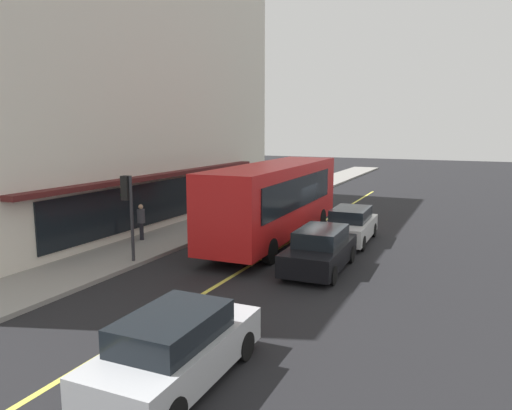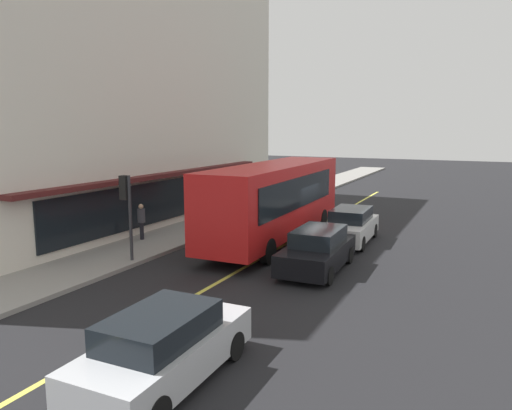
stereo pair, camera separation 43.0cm
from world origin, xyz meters
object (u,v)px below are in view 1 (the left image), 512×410
object	(u,v)px
car_white	(350,225)
pedestrian_near_storefront	(256,193)
bus	(276,198)
car_black	(320,250)
pedestrian_waiting	(141,219)
pedestrian_mid_block	(263,190)
car_silver	(176,348)
traffic_light	(128,198)

from	to	relation	value
car_white	pedestrian_near_storefront	bearing A→B (deg)	54.30
bus	car_black	size ratio (longest dim) A/B	2.57
car_white	pedestrian_waiting	distance (m)	9.34
pedestrian_waiting	pedestrian_mid_block	distance (m)	11.23
car_black	bus	bearing A→B (deg)	42.35
car_black	pedestrian_near_storefront	distance (m)	12.07
car_black	pedestrian_near_storefront	xyz separation A→B (m)	(9.79, 7.05, 0.47)
car_silver	pedestrian_mid_block	size ratio (longest dim) A/B	2.71
pedestrian_near_storefront	car_black	bearing A→B (deg)	-144.25
car_white	car_silver	distance (m)	13.50
pedestrian_near_storefront	pedestrian_mid_block	xyz separation A→B (m)	(2.00, 0.43, -0.11)
car_white	car_black	world-z (taller)	same
pedestrian_waiting	car_white	bearing A→B (deg)	-63.41
car_silver	traffic_light	bearing A→B (deg)	44.98
bus	pedestrian_waiting	bearing A→B (deg)	118.54
car_silver	pedestrian_mid_block	world-z (taller)	pedestrian_mid_block
pedestrian_near_storefront	car_silver	bearing A→B (deg)	-159.93
pedestrian_mid_block	pedestrian_near_storefront	bearing A→B (deg)	-167.76
car_silver	pedestrian_near_storefront	bearing A→B (deg)	20.07
car_white	pedestrian_waiting	bearing A→B (deg)	116.59
bus	traffic_light	size ratio (longest dim) A/B	3.50
traffic_light	pedestrian_mid_block	distance (m)	14.15
bus	pedestrian_mid_block	size ratio (longest dim) A/B	7.00
traffic_light	car_silver	xyz separation A→B (m)	(-6.45, -6.44, -1.79)
pedestrian_near_storefront	pedestrian_mid_block	bearing A→B (deg)	12.24
bus	pedestrian_mid_block	distance (m)	9.42
car_black	pedestrian_waiting	bearing A→B (deg)	85.92
car_black	pedestrian_waiting	world-z (taller)	pedestrian_waiting
car_black	pedestrian_mid_block	distance (m)	13.97
car_silver	pedestrian_mid_block	distance (m)	21.74
car_white	pedestrian_waiting	world-z (taller)	pedestrian_waiting
car_silver	pedestrian_mid_block	bearing A→B (deg)	19.34
car_silver	car_black	bearing A→B (deg)	-1.87
traffic_light	pedestrian_mid_block	bearing A→B (deg)	3.07
car_white	pedestrian_near_storefront	distance (m)	8.60
bus	pedestrian_mid_block	world-z (taller)	bus
bus	pedestrian_waiting	size ratio (longest dim) A/B	6.98
car_silver	pedestrian_near_storefront	world-z (taller)	pedestrian_near_storefront
pedestrian_waiting	pedestrian_near_storefront	world-z (taller)	pedestrian_near_storefront
traffic_light	pedestrian_mid_block	size ratio (longest dim) A/B	2.00
pedestrian_waiting	pedestrian_near_storefront	bearing A→B (deg)	-8.52
car_silver	pedestrian_waiting	size ratio (longest dim) A/B	2.70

